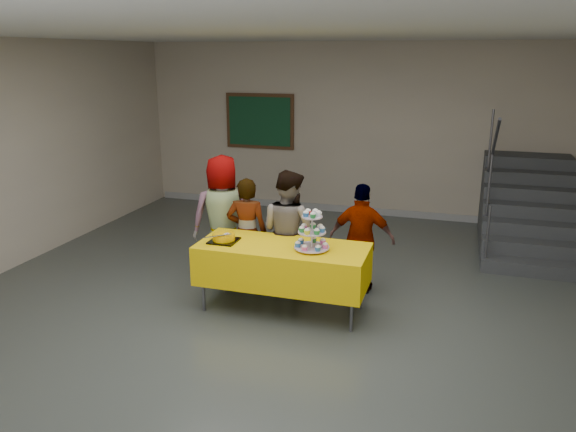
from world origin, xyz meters
name	(u,v)px	position (x,y,z in m)	size (l,w,h in m)	color
room_shell	(268,130)	(0.00, 0.02, 2.13)	(10.00, 10.04, 3.02)	#4C514C
bake_table	(283,264)	(-0.11, 0.77, 0.56)	(1.88, 0.78, 0.77)	#595960
cupcake_stand	(312,234)	(0.23, 0.73, 0.95)	(0.38, 0.38, 0.44)	silver
bear_cake	(224,237)	(-0.78, 0.70, 0.83)	(0.32, 0.36, 0.12)	black
schoolchild_a	(223,218)	(-1.12, 1.46, 0.80)	(0.78, 0.51, 1.60)	slate
schoolchild_b	(247,233)	(-0.74, 1.30, 0.69)	(0.50, 0.33, 1.38)	slate
schoolchild_c	(288,232)	(-0.22, 1.33, 0.75)	(0.73, 0.57, 1.50)	slate
schoolchild_d	(362,239)	(0.63, 1.56, 0.67)	(0.78, 0.33, 1.34)	slate
staircase	(526,211)	(2.70, 4.13, 0.49)	(1.30, 2.40, 2.04)	#424447
noticeboard	(260,121)	(-1.89, 4.96, 1.60)	(1.30, 0.05, 1.00)	#472B16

